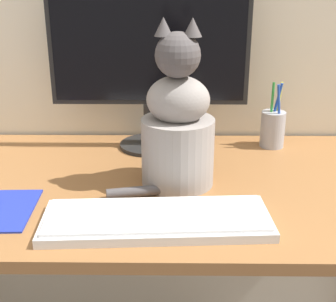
% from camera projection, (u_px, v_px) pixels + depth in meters
% --- Properties ---
extents(desk, '(1.43, 0.65, 0.72)m').
position_uv_depth(desk, '(153.00, 218.00, 1.12)').
color(desk, brown).
rests_on(desk, ground_plane).
extents(monitor, '(0.52, 0.17, 0.47)m').
position_uv_depth(monitor, '(149.00, 48.00, 1.20)').
color(monitor, black).
rests_on(monitor, desk).
extents(keyboard, '(0.45, 0.18, 0.02)m').
position_uv_depth(keyboard, '(157.00, 219.00, 0.90)').
color(keyboard, silver).
rests_on(keyboard, desk).
extents(cat, '(0.25, 0.19, 0.37)m').
position_uv_depth(cat, '(177.00, 126.00, 1.03)').
color(cat, gray).
rests_on(cat, desk).
extents(pen_cup, '(0.07, 0.07, 0.18)m').
position_uv_depth(pen_cup, '(273.00, 128.00, 1.29)').
color(pen_cup, '#99999E').
rests_on(pen_cup, desk).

